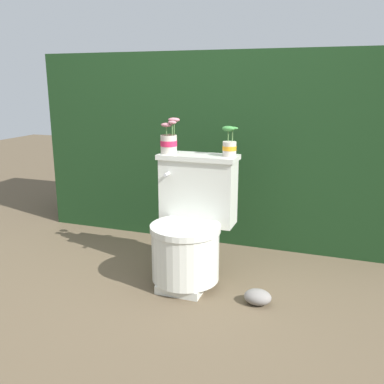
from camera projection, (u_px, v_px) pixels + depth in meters
The scene contains 6 objects.
ground_plane at pixel (175, 283), 2.65m from camera, with size 12.00×12.00×0.00m, color brown.
hedge_backdrop at pixel (227, 143), 3.54m from camera, with size 2.83×0.85×1.43m.
toilet at pixel (191, 228), 2.62m from camera, with size 0.49×0.55×0.77m.
potted_plant_left at pixel (169, 141), 2.66m from camera, with size 0.11×0.12×0.22m.
potted_plant_midleft at pixel (229, 144), 2.58m from camera, with size 0.09×0.10×0.18m.
garden_stone at pixel (258, 297), 2.39m from camera, with size 0.15×0.12×0.08m.
Camera 1 is at (0.92, -2.25, 1.21)m, focal length 40.00 mm.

